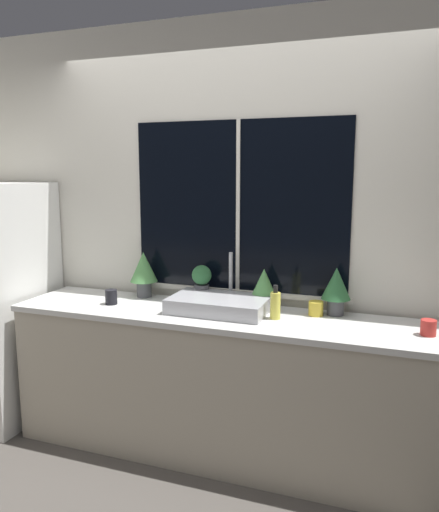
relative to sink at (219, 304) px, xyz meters
The scene contains 13 objects.
ground_plane 1.00m from the sink, 84.79° to the right, with size 14.00×14.00×0.00m, color #4C4742.
wall_back 0.51m from the sink, 84.67° to the left, with size 8.00×0.09×2.70m.
wall_left 2.60m from the sink, 152.61° to the left, with size 0.06×7.00×2.70m.
counter 0.50m from the sink, 53.11° to the right, with size 2.64×0.58×0.91m.
sink is the anchor object (origin of this frame).
potted_plant_far_left 0.64m from the sink, 164.37° to the left, with size 0.18×0.18×0.31m.
potted_plant_center_left 0.27m from the sink, 137.34° to the left, with size 0.13×0.13×0.24m.
potted_plant_center_right 0.30m from the sink, 36.16° to the left, with size 0.14×0.14×0.25m.
potted_plant_far_right 0.70m from the sink, 14.18° to the left, with size 0.17×0.17×0.29m.
soap_bottle 0.36m from the sink, ahead, with size 0.06×0.06×0.20m.
mug_black 0.72m from the sink, behind, with size 0.08×0.08×0.09m.
mug_red 1.17m from the sink, ahead, with size 0.08×0.08×0.08m.
mug_yellow 0.58m from the sink, 11.73° to the left, with size 0.09×0.09×0.09m.
Camera 1 is at (0.97, -2.44, 1.75)m, focal length 35.00 mm.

